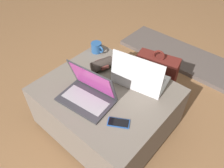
# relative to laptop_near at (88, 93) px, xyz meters

# --- Properties ---
(ground_plane) EXTENTS (14.00, 14.00, 0.00)m
(ground_plane) POSITION_rel_laptop_near_xyz_m (0.03, 0.14, -0.48)
(ground_plane) COLOR olive
(ottoman) EXTENTS (0.92, 0.79, 0.43)m
(ottoman) POSITION_rel_laptop_near_xyz_m (0.03, 0.14, -0.26)
(ottoman) COLOR #3D3832
(ottoman) RESTS_ON ground_plane
(laptop_near) EXTENTS (0.38, 0.28, 0.24)m
(laptop_near) POSITION_rel_laptop_near_xyz_m (0.00, 0.00, 0.00)
(laptop_near) COLOR #333338
(laptop_near) RESTS_ON ottoman
(laptop_far) EXTENTS (0.42, 0.32, 0.27)m
(laptop_far) POSITION_rel_laptop_near_xyz_m (0.17, 0.35, 0.00)
(laptop_far) COLOR silver
(laptop_far) RESTS_ON ottoman
(cell_phone) EXTENTS (0.15, 0.13, 0.01)m
(cell_phone) POSITION_rel_laptop_near_xyz_m (0.29, -0.02, -0.05)
(cell_phone) COLOR #1E4C9E
(cell_phone) RESTS_ON ottoman
(backpack) EXTENTS (0.37, 0.27, 0.54)m
(backpack) POSITION_rel_laptop_near_xyz_m (0.13, 0.67, -0.26)
(backpack) COLOR #5B1E19
(backpack) RESTS_ON ground_plane
(wrist_brace) EXTENTS (0.13, 0.19, 0.09)m
(wrist_brace) POSITION_rel_laptop_near_xyz_m (-0.15, 0.29, -0.01)
(wrist_brace) COLOR #3D332D
(wrist_brace) RESTS_ON ottoman
(coffee_mug) EXTENTS (0.13, 0.09, 0.09)m
(coffee_mug) POSITION_rel_laptop_near_xyz_m (-0.34, 0.43, -0.01)
(coffee_mug) COLOR #285693
(coffee_mug) RESTS_ON ottoman
(fireplace_hearth) EXTENTS (1.40, 0.50, 0.04)m
(fireplace_hearth) POSITION_rel_laptop_near_xyz_m (0.03, 1.41, -0.46)
(fireplace_hearth) COLOR #564C47
(fireplace_hearth) RESTS_ON ground_plane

